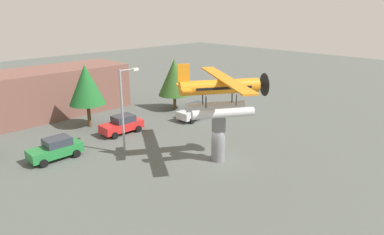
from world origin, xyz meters
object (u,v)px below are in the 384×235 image
object	(u,v)px
tree_center_back	(174,77)
display_pedestal	(218,137)
floatplane_monument	(221,93)
car_far_silver	(195,111)
tree_east	(86,85)
streetlight_primary	(124,105)
storefront_building	(57,91)
car_mid_red	(122,124)
car_near_green	(56,149)

from	to	relation	value
tree_center_back	display_pedestal	bearing A→B (deg)	-118.69
floatplane_monument	display_pedestal	bearing A→B (deg)	-180.00
floatplane_monument	car_far_silver	xyz separation A→B (m)	(6.29, 9.02, -4.72)
display_pedestal	tree_east	xyz separation A→B (m)	(-3.24, 14.87, 2.45)
streetlight_primary	car_far_silver	bearing A→B (deg)	12.53
display_pedestal	storefront_building	distance (m)	22.26
tree_east	tree_center_back	world-z (taller)	tree_east
tree_east	tree_center_back	xyz separation A→B (m)	(10.62, -1.38, -0.50)
car_mid_red	car_far_silver	size ratio (longest dim) A/B	1.00
display_pedestal	tree_east	distance (m)	15.41
floatplane_monument	car_mid_red	world-z (taller)	floatplane_monument
tree_center_back	storefront_building	bearing A→B (deg)	141.47
floatplane_monument	streetlight_primary	distance (m)	8.10
display_pedestal	car_near_green	xyz separation A→B (m)	(-9.20, 9.46, -1.08)
storefront_building	tree_east	xyz separation A→B (m)	(0.08, -7.13, 1.79)
floatplane_monument	tree_east	bearing A→B (deg)	134.39
tree_east	car_far_silver	bearing A→B (deg)	-31.55
car_mid_red	storefront_building	bearing A→B (deg)	-82.86
floatplane_monument	car_mid_red	size ratio (longest dim) A/B	2.24
car_near_green	streetlight_primary	world-z (taller)	streetlight_primary
tree_center_back	floatplane_monument	bearing A→B (deg)	-118.20
display_pedestal	tree_east	bearing A→B (deg)	102.30
car_mid_red	tree_east	xyz separation A→B (m)	(-1.32, 4.03, 3.54)
floatplane_monument	tree_east	size ratio (longest dim) A/B	1.46
car_near_green	car_far_silver	xyz separation A→B (m)	(15.60, -0.51, 0.00)
car_near_green	tree_east	distance (m)	8.79
car_mid_red	streetlight_primary	xyz separation A→B (m)	(-2.40, -4.27, 3.31)
car_mid_red	storefront_building	world-z (taller)	storefront_building
car_near_green	tree_east	bearing A→B (deg)	-137.78
floatplane_monument	tree_east	distance (m)	15.35
display_pedestal	storefront_building	xyz separation A→B (m)	(-3.32, 22.00, 0.66)
car_far_silver	tree_east	distance (m)	11.85
streetlight_primary	tree_east	size ratio (longest dim) A/B	1.10
tree_east	tree_center_back	size ratio (longest dim) A/B	1.06
floatplane_monument	storefront_building	distance (m)	22.53
car_far_silver	tree_east	size ratio (longest dim) A/B	0.65
car_mid_red	streetlight_primary	bearing A→B (deg)	60.63
car_far_silver	streetlight_primary	distance (m)	11.47
car_near_green	tree_east	xyz separation A→B (m)	(5.96, 5.41, 3.54)
car_mid_red	storefront_building	size ratio (longest dim) A/B	0.27
streetlight_primary	storefront_building	world-z (taller)	streetlight_primary
display_pedestal	storefront_building	bearing A→B (deg)	98.59
streetlight_primary	tree_center_back	world-z (taller)	streetlight_primary
car_near_green	tree_center_back	bearing A→B (deg)	-166.35
display_pedestal	car_mid_red	size ratio (longest dim) A/B	0.94
floatplane_monument	tree_center_back	distance (m)	15.47
display_pedestal	streetlight_primary	distance (m)	8.17
car_near_green	streetlight_primary	xyz separation A→B (m)	(4.87, -2.89, 3.31)
car_near_green	car_mid_red	distance (m)	7.41
display_pedestal	tree_center_back	world-z (taller)	tree_center_back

